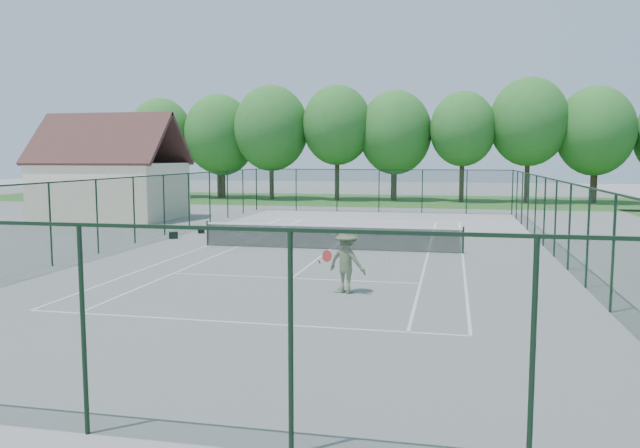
{
  "coord_description": "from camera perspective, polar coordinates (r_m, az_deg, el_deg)",
  "views": [
    {
      "loc": [
        5.01,
        -25.63,
        3.94
      ],
      "look_at": [
        0.0,
        -2.0,
        1.3
      ],
      "focal_mm": 35.0,
      "sensor_mm": 36.0,
      "label": 1
    }
  ],
  "objects": [
    {
      "name": "tree_line_far",
      "position": [
        55.89,
        6.89,
        8.29
      ],
      "size": [
        39.4,
        6.4,
        9.7
      ],
      "color": "#3C2B1D",
      "rests_on": "ground"
    },
    {
      "name": "sports_bag_b",
      "position": [
        32.43,
        -10.8,
        -0.64
      ],
      "size": [
        0.34,
        0.24,
        0.24
      ],
      "primitive_type": "cube",
      "rotation": [
        0.0,
        0.0,
        0.17
      ],
      "color": "black",
      "rests_on": "ground"
    },
    {
      "name": "sports_bag_a",
      "position": [
        30.62,
        -13.26,
        -1.01
      ],
      "size": [
        0.48,
        0.4,
        0.33
      ],
      "primitive_type": "cube",
      "rotation": [
        0.0,
        0.0,
        0.42
      ],
      "color": "black",
      "rests_on": "ground"
    },
    {
      "name": "tennis_net",
      "position": [
        26.33,
        0.9,
        -1.1
      ],
      "size": [
        11.08,
        0.08,
        1.1
      ],
      "color": "black",
      "rests_on": "ground"
    },
    {
      "name": "court_lines",
      "position": [
        26.41,
        0.9,
        -2.33
      ],
      "size": [
        11.05,
        23.85,
        0.01
      ],
      "color": "white",
      "rests_on": "ground"
    },
    {
      "name": "tennis_player",
      "position": [
        17.98,
        2.48,
        -3.43
      ],
      "size": [
        2.05,
        1.11,
        1.84
      ],
      "color": "#656A4C",
      "rests_on": "ground"
    },
    {
      "name": "ground",
      "position": [
        26.41,
        0.9,
        -2.34
      ],
      "size": [
        140.0,
        140.0,
        0.0
      ],
      "primitive_type": "plane",
      "color": "gray",
      "rests_on": "ground"
    },
    {
      "name": "grass_far",
      "position": [
        55.99,
        6.81,
        2.16
      ],
      "size": [
        80.0,
        16.0,
        0.01
      ],
      "primitive_type": "cube",
      "color": "#356F28",
      "rests_on": "ground"
    },
    {
      "name": "utility_building",
      "position": [
        41.37,
        -18.62,
        4.77
      ],
      "size": [
        8.6,
        6.27,
        6.63
      ],
      "color": "#EFE6C1",
      "rests_on": "ground"
    },
    {
      "name": "fence_enclosure",
      "position": [
        26.22,
        0.91,
        1.03
      ],
      "size": [
        18.05,
        36.05,
        3.02
      ],
      "color": "#16361F",
      "rests_on": "ground"
    }
  ]
}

